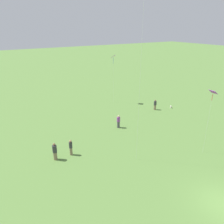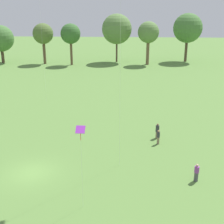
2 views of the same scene
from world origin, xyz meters
name	(u,v)px [view 1 (image 1 of 2)]	position (x,y,z in m)	size (l,w,h in m)	color
person_1	(118,122)	(14.65, -0.51, 0.81)	(0.55, 0.55, 1.65)	#4C4C51
person_2	(71,147)	(11.97, 6.88, 0.84)	(0.33, 0.33, 1.64)	#847056
person_3	(55,152)	(11.99, 8.47, 0.88)	(0.49, 0.49, 1.78)	#847056
person_4	(155,105)	(16.92, -8.65, 0.77)	(0.58, 0.58, 1.58)	#847056
kite_0	(213,95)	(5.39, -4.67, 6.07)	(0.66, 0.55, 6.54)	purple
kite_1	(113,59)	(23.13, -5.09, 7.16)	(0.90, 0.91, 7.72)	purple
picnic_bag_0	(171,107)	(16.18, -11.31, 0.16)	(0.39, 0.31, 0.32)	beige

